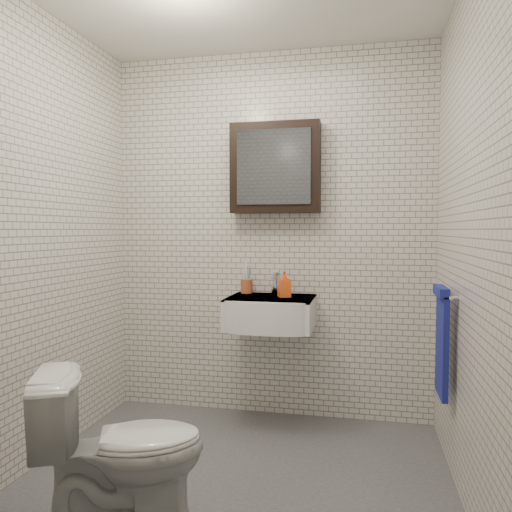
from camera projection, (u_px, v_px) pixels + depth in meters
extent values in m
cube|color=#45474C|center=(233.00, 482.00, 2.53)|extent=(2.20, 2.00, 0.01)
cube|color=silver|center=(270.00, 235.00, 3.44)|extent=(2.20, 0.02, 2.50)
cube|color=silver|center=(147.00, 242.00, 1.49)|extent=(2.20, 0.02, 2.50)
cube|color=silver|center=(37.00, 237.00, 2.70)|extent=(0.02, 2.00, 2.50)
cube|color=silver|center=(470.00, 238.00, 2.24)|extent=(0.02, 2.00, 2.50)
cube|color=white|center=(271.00, 312.00, 3.24)|extent=(0.55, 0.45, 0.20)
cylinder|color=silver|center=(271.00, 299.00, 3.26)|extent=(0.31, 0.31, 0.02)
cylinder|color=silver|center=(271.00, 297.00, 3.25)|extent=(0.04, 0.04, 0.01)
cube|color=white|center=(271.00, 298.00, 3.24)|extent=(0.55, 0.45, 0.01)
cylinder|color=silver|center=(275.00, 290.00, 3.39)|extent=(0.06, 0.06, 0.06)
cylinder|color=silver|center=(275.00, 281.00, 3.39)|extent=(0.03, 0.03, 0.08)
cylinder|color=silver|center=(274.00, 277.00, 3.33)|extent=(0.02, 0.12, 0.02)
cube|color=silver|center=(276.00, 272.00, 3.42)|extent=(0.02, 0.09, 0.01)
cube|color=black|center=(275.00, 168.00, 3.34)|extent=(0.60, 0.14, 0.60)
cube|color=#3F444C|center=(273.00, 167.00, 3.27)|extent=(0.49, 0.01, 0.49)
cylinder|color=silver|center=(446.00, 294.00, 2.60)|extent=(0.02, 0.30, 0.02)
cylinder|color=silver|center=(446.00, 291.00, 2.72)|extent=(0.04, 0.02, 0.02)
cylinder|color=silver|center=(455.00, 298.00, 2.47)|extent=(0.04, 0.02, 0.02)
cube|color=#22309C|center=(442.00, 345.00, 2.62)|extent=(0.03, 0.26, 0.54)
cube|color=#22309C|center=(441.00, 291.00, 2.61)|extent=(0.05, 0.26, 0.05)
cylinder|color=#AB4E2A|center=(247.00, 286.00, 3.44)|extent=(0.09, 0.09, 0.10)
cylinder|color=white|center=(244.00, 277.00, 3.43)|extent=(0.02, 0.03, 0.18)
cylinder|color=#3D95C6|center=(248.00, 279.00, 3.42)|extent=(0.01, 0.02, 0.16)
cylinder|color=white|center=(246.00, 276.00, 3.45)|extent=(0.02, 0.04, 0.19)
cylinder|color=#3D95C6|center=(249.00, 278.00, 3.44)|extent=(0.02, 0.04, 0.17)
imported|color=#FF511A|center=(284.00, 284.00, 3.24)|extent=(0.10, 0.10, 0.17)
imported|color=silver|center=(122.00, 449.00, 2.13)|extent=(0.79, 0.64, 0.70)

